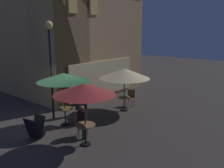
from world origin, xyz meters
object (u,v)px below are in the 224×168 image
(street_lamp_near_corner, at_px, (50,49))
(cafe_chair_0, at_px, (84,110))
(cafe_table_1, at_px, (124,101))
(cafe_table_0, at_px, (65,113))
(cafe_table_2, at_px, (85,130))
(patio_umbrella_1, at_px, (124,73))
(patron_seated_0, at_px, (81,108))
(patio_umbrella_2, at_px, (84,89))
(cafe_chair_1, at_px, (131,96))
(menu_sandwich_board, at_px, (35,127))
(patron_standing_2, at_px, (78,99))
(patron_seated_1, at_px, (82,120))
(cafe_chair_2, at_px, (82,121))
(patio_umbrella_0, at_px, (63,78))

(street_lamp_near_corner, height_order, cafe_chair_0, street_lamp_near_corner)
(cafe_table_1, bearing_deg, cafe_table_0, 166.16)
(cafe_table_2, bearing_deg, patio_umbrella_1, 18.16)
(street_lamp_near_corner, xyz_separation_m, patron_seated_0, (0.44, -1.42, -2.57))
(patio_umbrella_2, xyz_separation_m, cafe_chair_1, (4.83, 1.50, -1.53))
(menu_sandwich_board, bearing_deg, cafe_chair_0, -18.09)
(patron_standing_2, bearing_deg, patron_seated_1, 124.79)
(street_lamp_near_corner, distance_m, patron_seated_1, 3.65)
(cafe_table_0, relative_size, patron_standing_2, 0.47)
(street_lamp_near_corner, relative_size, cafe_chair_2, 4.65)
(cafe_table_0, relative_size, patron_seated_1, 0.60)
(patio_umbrella_0, bearing_deg, patron_seated_0, -34.56)
(patio_umbrella_0, height_order, patron_seated_1, patio_umbrella_0)
(cafe_table_1, relative_size, cafe_chair_1, 0.78)
(menu_sandwich_board, xyz_separation_m, patio_umbrella_1, (4.85, -0.60, 1.53))
(cafe_table_1, xyz_separation_m, patio_umbrella_2, (-3.98, -1.31, 1.59))
(patron_standing_2, bearing_deg, cafe_chair_1, -129.32)
(patio_umbrella_0, bearing_deg, patio_umbrella_2, -109.73)
(cafe_chair_1, bearing_deg, patio_umbrella_2, 4.40)
(street_lamp_near_corner, height_order, patron_seated_1, street_lamp_near_corner)
(cafe_table_2, bearing_deg, patron_seated_0, 52.29)
(street_lamp_near_corner, xyz_separation_m, cafe_table_1, (3.10, -1.83, -2.80))
(cafe_table_1, bearing_deg, patio_umbrella_0, 166.16)
(cafe_table_1, distance_m, patron_seated_0, 2.70)
(cafe_chair_0, distance_m, patron_seated_0, 0.20)
(cafe_chair_0, height_order, patron_seated_0, patron_seated_0)
(street_lamp_near_corner, xyz_separation_m, cafe_table_2, (-0.88, -3.13, -2.71))
(menu_sandwich_board, bearing_deg, patron_seated_0, -16.26)
(cafe_chair_2, height_order, patron_seated_0, patron_seated_0)
(patron_standing_2, bearing_deg, street_lamp_near_corner, 47.26)
(cafe_table_2, xyz_separation_m, patron_seated_0, (1.32, 1.71, 0.14))
(cafe_chair_2, bearing_deg, patio_umbrella_2, 0.00)
(patron_seated_1, bearing_deg, patio_umbrella_0, -158.53)
(patron_seated_1, relative_size, patron_standing_2, 0.78)
(patron_seated_1, bearing_deg, cafe_chair_2, 180.00)
(patron_seated_0, relative_size, patron_standing_2, 0.79)
(patio_umbrella_1, xyz_separation_m, cafe_chair_2, (-3.49, -0.59, -1.39))
(patron_seated_0, xyz_separation_m, patron_standing_2, (0.64, 0.92, 0.11))
(patio_umbrella_2, xyz_separation_m, cafe_chair_0, (1.45, 1.62, -1.50))
(cafe_table_2, distance_m, cafe_chair_2, 0.86)
(cafe_table_0, distance_m, patio_umbrella_1, 3.62)
(menu_sandwich_board, bearing_deg, street_lamp_near_corner, 24.03)
(patio_umbrella_0, relative_size, patron_seated_0, 1.84)
(cafe_chair_1, bearing_deg, cafe_table_1, 0.00)
(cafe_table_0, height_order, patio_umbrella_2, patio_umbrella_2)
(cafe_table_1, xyz_separation_m, cafe_table_2, (-3.98, -1.31, 0.08))
(cafe_table_1, xyz_separation_m, cafe_chair_0, (-2.53, 0.32, 0.10))
(cafe_chair_0, xyz_separation_m, cafe_chair_1, (3.38, -0.12, -0.03))
(cafe_chair_1, relative_size, cafe_chair_2, 0.96)
(cafe_table_2, height_order, cafe_chair_2, cafe_chair_2)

